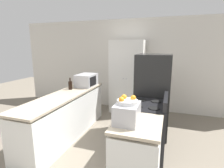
# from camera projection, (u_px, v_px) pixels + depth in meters

# --- Properties ---
(wall_back) EXTENTS (7.00, 0.06, 2.60)m
(wall_back) POSITION_uv_depth(u_px,v_px,m) (129.00, 65.00, 5.13)
(wall_back) COLOR silver
(wall_back) RESTS_ON ground_plane
(counter_left) EXTENTS (0.60, 2.48, 0.90)m
(counter_left) POSITION_uv_depth(u_px,v_px,m) (66.00, 116.00, 3.59)
(counter_left) COLOR silver
(counter_left) RESTS_ON ground_plane
(counter_right) EXTENTS (0.60, 0.73, 0.90)m
(counter_right) POSITION_uv_depth(u_px,v_px,m) (136.00, 156.00, 2.27)
(counter_right) COLOR silver
(counter_right) RESTS_ON ground_plane
(pantry_cabinet) EXTENTS (0.92, 0.59, 2.00)m
(pantry_cabinet) POSITION_uv_depth(u_px,v_px,m) (127.00, 77.00, 4.88)
(pantry_cabinet) COLOR white
(pantry_cabinet) RESTS_ON ground_plane
(stove) EXTENTS (0.66, 0.76, 1.06)m
(stove) POSITION_uv_depth(u_px,v_px,m) (146.00, 129.00, 2.97)
(stove) COLOR black
(stove) RESTS_ON ground_plane
(refrigerator) EXTENTS (0.70, 0.75, 1.68)m
(refrigerator) POSITION_uv_depth(u_px,v_px,m) (153.00, 95.00, 3.63)
(refrigerator) COLOR black
(refrigerator) RESTS_ON ground_plane
(microwave) EXTENTS (0.39, 0.54, 0.29)m
(microwave) POSITION_uv_depth(u_px,v_px,m) (86.00, 80.00, 4.19)
(microwave) COLOR #B2B2B7
(microwave) RESTS_ON counter_left
(wine_bottle) EXTENTS (0.08, 0.08, 0.26)m
(wine_bottle) POSITION_uv_depth(u_px,v_px,m) (70.00, 85.00, 3.86)
(wine_bottle) COLOR black
(wine_bottle) RESTS_ON counter_left
(toaster_oven) EXTENTS (0.29, 0.37, 0.24)m
(toaster_oven) POSITION_uv_depth(u_px,v_px,m) (127.00, 113.00, 2.16)
(toaster_oven) COLOR #B2B2B7
(toaster_oven) RESTS_ON counter_right
(fruit_bowl) EXTENTS (0.25, 0.25, 0.10)m
(fruit_bowl) POSITION_uv_depth(u_px,v_px,m) (127.00, 101.00, 2.13)
(fruit_bowl) COLOR silver
(fruit_bowl) RESTS_ON toaster_oven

